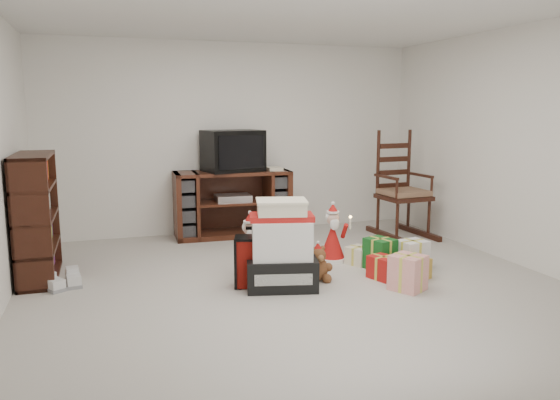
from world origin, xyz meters
The scene contains 13 objects.
room centered at (0.00, 0.00, 1.25)m, with size 5.01×5.01×2.51m.
tv_stand centered at (-0.09, 2.20, 0.43)m, with size 1.50×0.58×0.85m.
bookshelf centered at (-2.30, 1.03, 0.59)m, with size 0.33×1.00×1.22m.
rocking_chair centered at (2.01, 1.56, 0.49)m, with size 0.64×0.98×1.42m.
gift_pile centered at (-0.14, 0.01, 0.35)m, with size 0.73×0.60×0.81m.
red_suitcase centered at (-0.36, 0.09, 0.24)m, with size 0.41×0.30×0.56m.
stocking centered at (-0.09, 0.07, 0.31)m, with size 0.29×0.12×0.62m, color #0B6B13, non-canonical shape.
teddy_bear centered at (0.25, 0.10, 0.15)m, with size 0.23×0.20×0.34m.
santa_figurine centered at (0.67, 0.68, 0.25)m, with size 0.31×0.30×0.64m.
mrs_claus_figurine centered at (-0.30, 0.53, 0.24)m, with size 0.30×0.29×0.62m.
sneaker_pair centered at (-2.08, 0.64, 0.06)m, with size 0.42×0.33×0.11m.
gift_cluster centered at (1.07, 0.11, 0.13)m, with size 0.78×1.14×0.27m.
crt_television centered at (-0.08, 2.20, 1.11)m, with size 0.80×0.65×0.52m.
Camera 1 is at (-1.66, -4.63, 1.65)m, focal length 35.00 mm.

